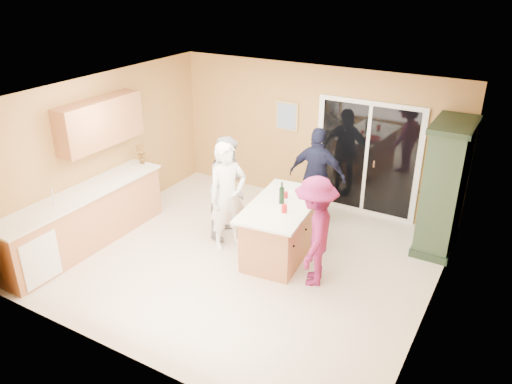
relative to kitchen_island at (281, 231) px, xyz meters
The scene contains 22 objects.
floor 0.73m from the kitchen_island, 135.35° to the right, with size 5.50×5.50×0.00m, color white.
ceiling 2.26m from the kitchen_island, 135.35° to the right, with size 5.50×5.00×0.10m, color white.
wall_back 2.30m from the kitchen_island, 101.54° to the left, with size 5.50×0.10×2.60m, color #DEAD5B.
wall_front 3.08m from the kitchen_island, 98.28° to the right, with size 5.50×0.10×2.60m, color #DEAD5B.
wall_left 3.32m from the kitchen_island, behind, with size 0.10×5.00×2.60m, color #DEAD5B.
wall_right 2.52m from the kitchen_island, 10.22° to the right, with size 0.10×5.00×2.60m, color #DEAD5B.
left_cabinet_run 3.23m from the kitchen_island, 152.91° to the right, with size 0.65×3.05×1.24m.
upper_cabinets 3.39m from the kitchen_island, 168.33° to the right, with size 0.35×1.60×0.75m, color #C2784B.
sliding_door 2.23m from the kitchen_island, 73.00° to the left, with size 1.90×0.07×2.10m.
framed_picture 2.57m from the kitchen_island, 115.35° to the left, with size 0.46×0.04×0.56m.
kitchen_island is the anchor object (origin of this frame).
green_hutch 2.61m from the kitchen_island, 35.64° to the left, with size 0.60×1.14×2.10m.
woman_white 1.00m from the kitchen_island, 167.61° to the right, with size 0.64×0.42×1.76m, color white.
woman_grey 1.17m from the kitchen_island, behind, with size 0.84×0.65×1.72m, color #A7A7AA.
woman_navy 1.39m from the kitchen_island, 89.91° to the left, with size 1.01×0.42×1.72m, color #181B36.
woman_magenta 0.93m from the kitchen_island, 30.08° to the right, with size 1.05×0.60×1.62m, color #851D5F.
serving_bowl 0.80m from the kitchen_island, 62.74° to the left, with size 0.33×0.33×0.08m, color red.
tulip_vase 2.96m from the kitchen_island, behind, with size 0.19×0.13×0.37m, color #B11B11.
tumbler_near 0.57m from the kitchen_island, 102.64° to the left, with size 0.07×0.07×0.10m, color red.
tumbler_far 0.60m from the kitchen_island, 56.94° to the right, with size 0.08×0.08×0.12m, color red.
wine_bottle 0.61m from the kitchen_island, 141.52° to the left, with size 0.08×0.08×0.35m.
white_plate 0.67m from the kitchen_island, 88.48° to the left, with size 0.23×0.23×0.02m, color white.
Camera 1 is at (3.46, -5.66, 4.23)m, focal length 35.00 mm.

